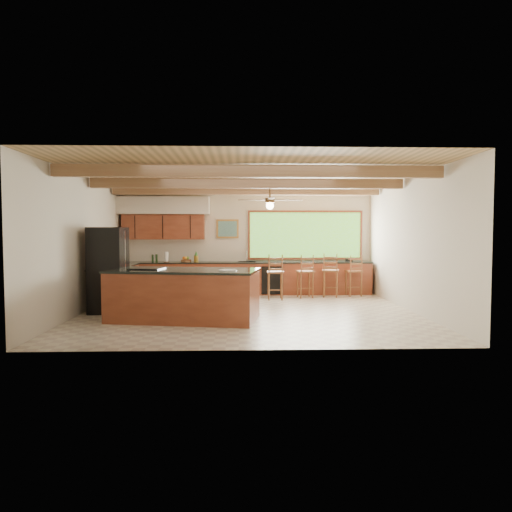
{
  "coord_description": "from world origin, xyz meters",
  "views": [
    {
      "loc": [
        -0.16,
        -9.94,
        1.75
      ],
      "look_at": [
        0.19,
        0.8,
        1.19
      ],
      "focal_mm": 32.0,
      "sensor_mm": 36.0,
      "label": 1
    }
  ],
  "objects": [
    {
      "name": "room_shell",
      "position": [
        -0.17,
        0.65,
        2.21
      ],
      "size": [
        7.27,
        6.54,
        3.02
      ],
      "color": "beige",
      "rests_on": "ground"
    },
    {
      "name": "bar_stool_a",
      "position": [
        0.73,
        1.77,
        0.7
      ],
      "size": [
        0.43,
        0.43,
        1.19
      ],
      "rotation": [
        0.0,
        0.0,
        -0.02
      ],
      "color": "brown",
      "rests_on": "ground"
    },
    {
      "name": "refrigerator",
      "position": [
        -3.05,
        0.04,
        0.93
      ],
      "size": [
        0.76,
        0.74,
        1.86
      ],
      "rotation": [
        0.0,
        0.0,
        -0.05
      ],
      "color": "black",
      "rests_on": "ground"
    },
    {
      "name": "bar_stool_b",
      "position": [
        2.26,
        2.21,
        0.7
      ],
      "size": [
        0.51,
        0.51,
        1.19
      ],
      "rotation": [
        0.0,
        0.0,
        -0.24
      ],
      "color": "brown",
      "rests_on": "ground"
    },
    {
      "name": "counter_run",
      "position": [
        -0.82,
        2.52,
        0.46
      ],
      "size": [
        7.12,
        3.1,
        1.23
      ],
      "color": "brown",
      "rests_on": "ground"
    },
    {
      "name": "bar_stool_c",
      "position": [
        1.56,
        2.11,
        0.69
      ],
      "size": [
        0.47,
        0.47,
        1.16
      ],
      "rotation": [
        0.0,
        0.0,
        0.15
      ],
      "color": "brown",
      "rests_on": "ground"
    },
    {
      "name": "bar_stool_d",
      "position": [
        2.94,
        2.39,
        0.67
      ],
      "size": [
        0.45,
        0.45,
        1.13
      ],
      "rotation": [
        0.0,
        0.0,
        0.14
      ],
      "color": "brown",
      "rests_on": "ground"
    },
    {
      "name": "island",
      "position": [
        -1.3,
        -0.85,
        0.51
      ],
      "size": [
        3.1,
        1.85,
        1.03
      ],
      "rotation": [
        0.0,
        0.0,
        -0.17
      ],
      "color": "brown",
      "rests_on": "ground"
    },
    {
      "name": "ground",
      "position": [
        0.0,
        0.0,
        0.0
      ],
      "size": [
        7.2,
        7.2,
        0.0
      ],
      "primitive_type": "plane",
      "color": "beige",
      "rests_on": "ground"
    }
  ]
}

